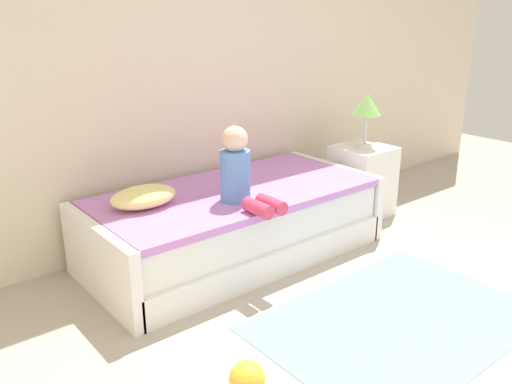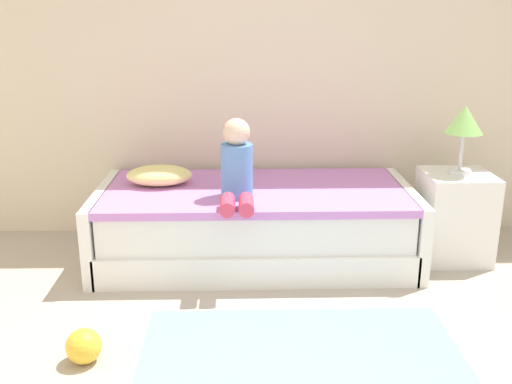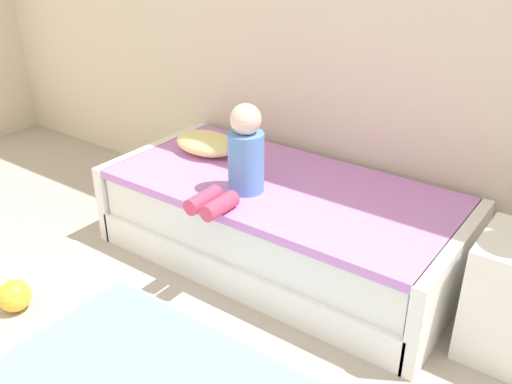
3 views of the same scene
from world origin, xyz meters
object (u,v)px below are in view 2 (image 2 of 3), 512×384
(toy_ball, at_px, (84,346))
(nightstand, at_px, (454,216))
(child_figure, at_px, (237,167))
(pillow, at_px, (159,175))
(bed, at_px, (255,224))
(table_lamp, at_px, (464,123))

(toy_ball, bearing_deg, nightstand, 28.68)
(nightstand, xyz_separation_m, child_figure, (-1.47, -0.19, 0.40))
(child_figure, relative_size, pillow, 1.16)
(nightstand, xyz_separation_m, pillow, (-2.00, 0.13, 0.26))
(pillow, bearing_deg, bed, -8.81)
(nightstand, height_order, pillow, pillow)
(nightstand, distance_m, toy_ball, 2.53)
(table_lamp, distance_m, toy_ball, 2.66)
(bed, height_order, child_figure, child_figure)
(bed, bearing_deg, table_lamp, -1.42)
(table_lamp, bearing_deg, child_figure, -172.44)
(bed, distance_m, nightstand, 1.35)
(toy_ball, bearing_deg, bed, 55.35)
(bed, distance_m, child_figure, 0.53)
(child_figure, xyz_separation_m, toy_ball, (-0.74, -1.01, -0.62))
(bed, height_order, table_lamp, table_lamp)
(child_figure, relative_size, toy_ball, 2.95)
(nightstand, distance_m, table_lamp, 0.64)
(child_figure, bearing_deg, nightstand, 7.56)
(nightstand, height_order, table_lamp, table_lamp)
(nightstand, relative_size, table_lamp, 1.33)
(nightstand, relative_size, child_figure, 1.18)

